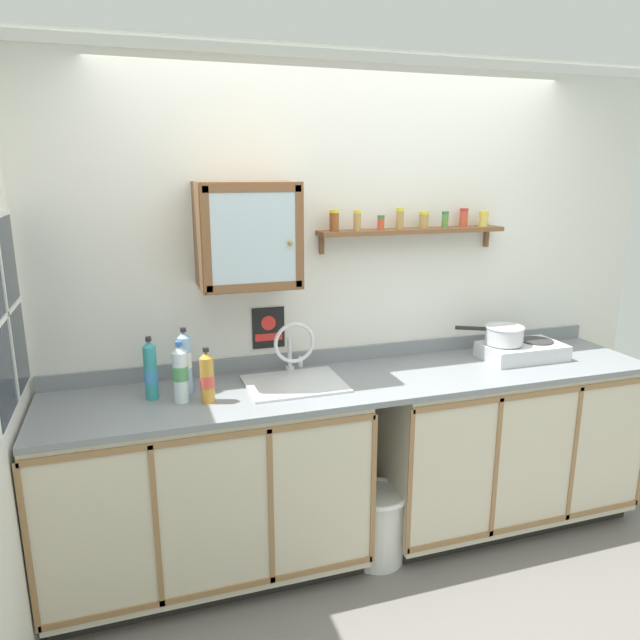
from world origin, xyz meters
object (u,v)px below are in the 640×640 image
bottle_water_clear_2 (180,374)px  wall_cabinet (247,235)px  hot_plate_stove (522,351)px  bottle_juice_amber_1 (207,378)px  sink (295,386)px  trash_bin (377,523)px  bottle_detergent_teal_0 (151,371)px  saucepan (504,334)px  bottle_water_blue_3 (185,361)px  warning_sign (268,328)px

bottle_water_clear_2 → wall_cabinet: bearing=26.8°
hot_plate_stove → bottle_water_clear_2: (-1.90, -0.07, 0.09)m
bottle_juice_amber_1 → bottle_water_clear_2: bearing=160.7°
sink → trash_bin: bearing=-26.6°
bottle_juice_amber_1 → wall_cabinet: (0.25, 0.23, 0.62)m
bottle_juice_amber_1 → bottle_water_clear_2: size_ratio=0.90×
bottle_detergent_teal_0 → trash_bin: bottle_detergent_teal_0 is taller
bottle_detergent_teal_0 → bottle_water_clear_2: 0.15m
bottle_juice_amber_1 → wall_cabinet: wall_cabinet is taller
sink → trash_bin: size_ratio=1.22×
saucepan → bottle_water_clear_2: size_ratio=1.22×
bottle_detergent_teal_0 → wall_cabinet: (0.49, 0.10, 0.60)m
bottle_juice_amber_1 → trash_bin: size_ratio=0.67×
bottle_detergent_teal_0 → bottle_water_clear_2: (0.13, -0.08, 0.00)m
sink → hot_plate_stove: sink is taller
hot_plate_stove → bottle_water_blue_3: bearing=178.3°
hot_plate_stove → wall_cabinet: bearing=175.5°
bottle_water_blue_3 → warning_sign: size_ratio=1.46×
bottle_juice_amber_1 → bottle_water_blue_3: bearing=117.3°
bottle_juice_amber_1 → bottle_water_blue_3: (-0.08, 0.16, 0.04)m
wall_cabinet → warning_sign: wall_cabinet is taller
bottle_juice_amber_1 → trash_bin: 1.21m
bottle_juice_amber_1 → bottle_water_clear_2: 0.12m
saucepan → bottle_detergent_teal_0: size_ratio=1.18×
warning_sign → bottle_detergent_teal_0: bearing=-157.8°
bottle_detergent_teal_0 → wall_cabinet: bearing=11.6°
wall_cabinet → warning_sign: bearing=50.2°
hot_plate_stove → bottle_juice_amber_1: bearing=-176.6°
bottle_water_clear_2 → wall_cabinet: (0.37, 0.18, 0.60)m
bottle_detergent_teal_0 → bottle_juice_amber_1: bearing=-27.1°
saucepan → bottle_detergent_teal_0: bottle_detergent_teal_0 is taller
sink → hot_plate_stove: size_ratio=1.04×
bottle_water_clear_2 → trash_bin: bearing=-7.1°
trash_bin → saucepan: bearing=13.8°
hot_plate_stove → saucepan: size_ratio=1.31×
bottle_water_blue_3 → bottle_juice_amber_1: bearing=-62.7°
bottle_detergent_teal_0 → trash_bin: size_ratio=0.76×
bottle_water_blue_3 → warning_sign: 0.52m
trash_bin → wall_cabinet: bearing=152.5°
hot_plate_stove → sink: bearing=179.6°
sink → bottle_juice_amber_1: (-0.45, -0.12, 0.13)m
hot_plate_stove → bottle_detergent_teal_0: 2.03m
hot_plate_stove → warning_sign: bearing=169.0°
bottle_detergent_teal_0 → bottle_juice_amber_1: (0.24, -0.12, -0.02)m
saucepan → bottle_juice_amber_1: 1.68m
hot_plate_stove → bottle_detergent_teal_0: size_ratio=1.54×
sink → bottle_water_blue_3: size_ratio=1.50×
hot_plate_stove → bottle_water_clear_2: size_ratio=1.60×
saucepan → bottle_water_blue_3: bearing=178.9°
bottle_juice_amber_1 → wall_cabinet: size_ratio=0.52×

